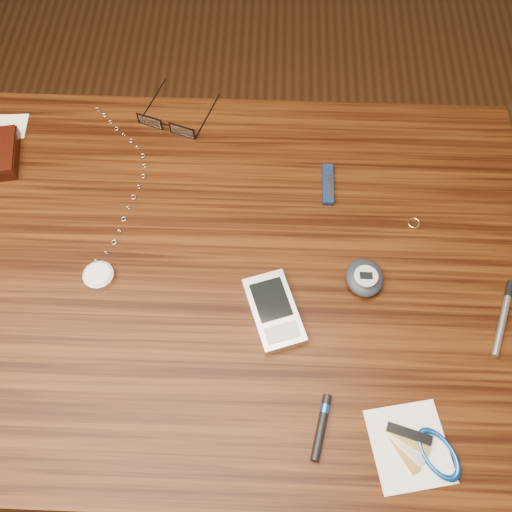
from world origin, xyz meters
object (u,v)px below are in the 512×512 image
(pedometer, at_px, (364,278))
(pda_phone, at_px, (274,311))
(pocket_watch, at_px, (101,267))
(silver_pen, at_px, (504,312))
(notepad_keys, at_px, (424,450))
(eyeglasses, at_px, (168,124))
(desk, at_px, (223,296))
(pocket_knife, at_px, (328,184))

(pedometer, bearing_deg, pda_phone, -156.92)
(pocket_watch, height_order, pedometer, pedometer)
(silver_pen, bearing_deg, pocket_watch, 175.16)
(pocket_watch, relative_size, notepad_keys, 2.67)
(pedometer, distance_m, notepad_keys, 0.25)
(eyeglasses, height_order, pedometer, pedometer)
(notepad_keys, bearing_deg, desk, 137.58)
(eyeglasses, distance_m, pocket_watch, 0.29)
(desk, relative_size, eyeglasses, 7.01)
(pocket_knife, height_order, silver_pen, same)
(eyeglasses, distance_m, notepad_keys, 0.67)
(pda_phone, bearing_deg, eyeglasses, 119.13)
(pocket_watch, bearing_deg, desk, 2.93)
(desk, height_order, silver_pen, silver_pen)
(eyeglasses, bearing_deg, desk, -68.30)
(pocket_watch, relative_size, pda_phone, 2.73)
(pedometer, bearing_deg, desk, 176.05)
(notepad_keys, xyz_separation_m, silver_pen, (0.14, 0.20, 0.00))
(notepad_keys, height_order, pocket_knife, same)
(silver_pen, bearing_deg, notepad_keys, -124.70)
(pda_phone, bearing_deg, notepad_keys, -43.13)
(notepad_keys, height_order, silver_pen, same)
(desk, bearing_deg, pocket_watch, -177.07)
(pocket_watch, bearing_deg, silver_pen, -4.84)
(eyeglasses, height_order, pocket_watch, eyeglasses)
(pedometer, bearing_deg, silver_pen, -12.56)
(eyeglasses, bearing_deg, pocket_knife, -22.66)
(pda_phone, bearing_deg, pocket_watch, 166.60)
(desk, xyz_separation_m, pedometer, (0.22, -0.02, 0.11))
(desk, xyz_separation_m, pda_phone, (0.08, -0.07, 0.11))
(pda_phone, relative_size, pocket_knife, 1.68)
(silver_pen, bearing_deg, eyeglasses, 147.71)
(pocket_watch, xyz_separation_m, pedometer, (0.40, -0.01, 0.01))
(pocket_watch, relative_size, pedometer, 5.50)
(notepad_keys, distance_m, silver_pen, 0.24)
(eyeglasses, xyz_separation_m, pocket_knife, (0.28, -0.12, -0.01))
(pda_phone, relative_size, pedometer, 2.01)
(desk, distance_m, pda_phone, 0.16)
(desk, bearing_deg, silver_pen, -8.14)
(pedometer, bearing_deg, eyeglasses, 138.50)
(pda_phone, bearing_deg, silver_pen, 2.06)
(pocket_watch, bearing_deg, pda_phone, -13.40)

